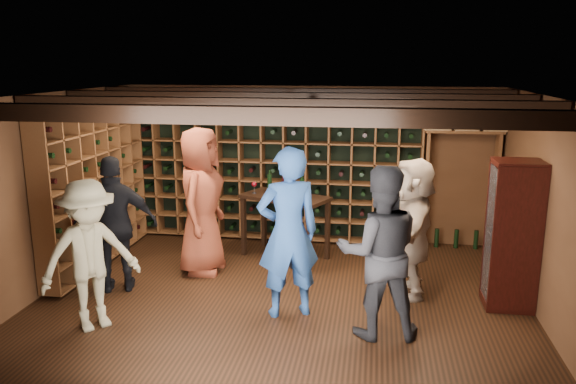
% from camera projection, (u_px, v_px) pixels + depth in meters
% --- Properties ---
extents(ground, '(6.00, 6.00, 0.00)m').
position_uv_depth(ground, '(282.00, 298.00, 7.01)').
color(ground, black).
rests_on(ground, ground).
extents(room_shell, '(6.00, 6.00, 6.00)m').
position_uv_depth(room_shell, '(282.00, 102.00, 6.50)').
color(room_shell, '#4F2F1B').
rests_on(room_shell, ground).
extents(wine_rack_back, '(4.65, 0.30, 2.20)m').
position_uv_depth(wine_rack_back, '(274.00, 171.00, 9.07)').
color(wine_rack_back, brown).
rests_on(wine_rack_back, ground).
extents(wine_rack_left, '(0.30, 2.65, 2.20)m').
position_uv_depth(wine_rack_left, '(95.00, 186.00, 7.97)').
color(wine_rack_left, brown).
rests_on(wine_rack_left, ground).
extents(crate_shelf, '(1.20, 0.32, 2.07)m').
position_uv_depth(crate_shelf, '(463.00, 150.00, 8.51)').
color(crate_shelf, brown).
rests_on(crate_shelf, ground).
extents(display_cabinet, '(0.55, 0.50, 1.75)m').
position_uv_depth(display_cabinet, '(512.00, 238.00, 6.59)').
color(display_cabinet, black).
rests_on(display_cabinet, ground).
extents(man_blue_shirt, '(0.85, 0.72, 1.98)m').
position_uv_depth(man_blue_shirt, '(288.00, 233.00, 6.35)').
color(man_blue_shirt, navy).
rests_on(man_blue_shirt, ground).
extents(man_grey_suit, '(1.00, 0.83, 1.86)m').
position_uv_depth(man_grey_suit, '(379.00, 252.00, 5.88)').
color(man_grey_suit, black).
rests_on(man_grey_suit, ground).
extents(guest_red_floral, '(0.69, 1.02, 2.02)m').
position_uv_depth(guest_red_floral, '(201.00, 201.00, 7.68)').
color(guest_red_floral, maroon).
rests_on(guest_red_floral, ground).
extents(guest_woman_black, '(1.11, 0.75, 1.75)m').
position_uv_depth(guest_woman_black, '(116.00, 225.00, 7.06)').
color(guest_woman_black, black).
rests_on(guest_woman_black, ground).
extents(guest_khaki, '(1.19, 1.21, 1.67)m').
position_uv_depth(guest_khaki, '(90.00, 256.00, 6.06)').
color(guest_khaki, '#82795A').
rests_on(guest_khaki, ground).
extents(guest_beige, '(0.53, 1.63, 1.75)m').
position_uv_depth(guest_beige, '(412.00, 227.00, 6.95)').
color(guest_beige, tan).
rests_on(guest_beige, ground).
extents(tasting_table, '(1.41, 1.09, 1.23)m').
position_uv_depth(tasting_table, '(285.00, 204.00, 8.28)').
color(tasting_table, black).
rests_on(tasting_table, ground).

